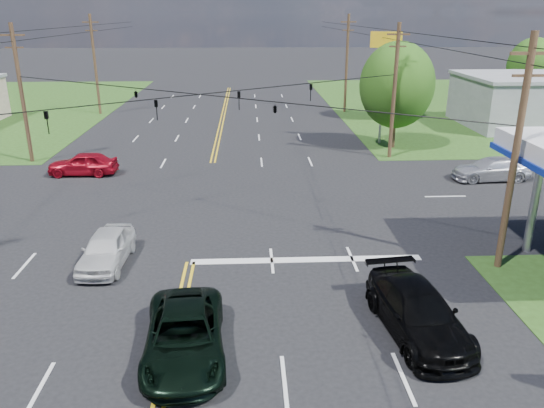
{
  "coord_description": "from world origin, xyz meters",
  "views": [
    {
      "loc": [
        2.55,
        -16.67,
        10.11
      ],
      "look_at": [
        3.6,
        6.0,
        1.89
      ],
      "focal_mm": 35.0,
      "sensor_mm": 36.0,
      "label": 1
    }
  ],
  "objects_px": {
    "retail_ne": "(540,102)",
    "tree_right_b": "(389,76)",
    "pole_ne": "(394,90)",
    "suv_black": "(418,312)",
    "pickup_white": "(106,249)",
    "pole_nw": "(22,93)",
    "pole_se": "(515,154)",
    "tree_right_a": "(397,85)",
    "pickup_dkgreen": "(185,335)",
    "tree_far_r": "(532,66)",
    "pole_left_far": "(95,64)",
    "pole_right_far": "(347,63)"
  },
  "relations": [
    {
      "from": "pole_nw",
      "to": "suv_black",
      "type": "height_order",
      "value": "pole_nw"
    },
    {
      "from": "pickup_dkgreen",
      "to": "tree_far_r",
      "type": "bearing_deg",
      "value": 48.96
    },
    {
      "from": "pickup_dkgreen",
      "to": "suv_black",
      "type": "bearing_deg",
      "value": 2.84
    },
    {
      "from": "pole_left_far",
      "to": "tree_right_a",
      "type": "height_order",
      "value": "pole_left_far"
    },
    {
      "from": "retail_ne",
      "to": "pickup_dkgreen",
      "type": "bearing_deg",
      "value": -130.47
    },
    {
      "from": "tree_right_b",
      "to": "tree_far_r",
      "type": "bearing_deg",
      "value": 18.92
    },
    {
      "from": "retail_ne",
      "to": "tree_right_b",
      "type": "distance_m",
      "value": 14.22
    },
    {
      "from": "retail_ne",
      "to": "pole_ne",
      "type": "bearing_deg",
      "value": -147.09
    },
    {
      "from": "pole_left_far",
      "to": "pole_right_far",
      "type": "relative_size",
      "value": 1.0
    },
    {
      "from": "pole_left_far",
      "to": "tree_far_r",
      "type": "relative_size",
      "value": 1.31
    },
    {
      "from": "pole_nw",
      "to": "tree_right_b",
      "type": "xyz_separation_m",
      "value": [
        29.5,
        15.0,
        -0.7
      ]
    },
    {
      "from": "suv_black",
      "to": "pickup_white",
      "type": "relative_size",
      "value": 1.27
    },
    {
      "from": "tree_right_b",
      "to": "pole_nw",
      "type": "bearing_deg",
      "value": -153.05
    },
    {
      "from": "retail_ne",
      "to": "tree_far_r",
      "type": "height_order",
      "value": "tree_far_r"
    },
    {
      "from": "tree_right_b",
      "to": "suv_black",
      "type": "xyz_separation_m",
      "value": [
        -8.43,
        -37.66,
        -3.43
      ]
    },
    {
      "from": "pole_right_far",
      "to": "tree_right_a",
      "type": "distance_m",
      "value": 16.03
    },
    {
      "from": "pole_se",
      "to": "tree_right_a",
      "type": "relative_size",
      "value": 1.16
    },
    {
      "from": "tree_far_r",
      "to": "pole_se",
      "type": "bearing_deg",
      "value": -118.3
    },
    {
      "from": "pole_se",
      "to": "pole_left_far",
      "type": "xyz_separation_m",
      "value": [
        -26.0,
        37.0,
        0.25
      ]
    },
    {
      "from": "pole_ne",
      "to": "tree_far_r",
      "type": "distance_m",
      "value": 29.7
    },
    {
      "from": "pole_se",
      "to": "tree_right_a",
      "type": "distance_m",
      "value": 21.02
    },
    {
      "from": "pole_se",
      "to": "pole_right_far",
      "type": "relative_size",
      "value": 0.95
    },
    {
      "from": "pole_se",
      "to": "tree_right_b",
      "type": "distance_m",
      "value": 33.19
    },
    {
      "from": "pole_left_far",
      "to": "tree_right_b",
      "type": "xyz_separation_m",
      "value": [
        29.5,
        -4.0,
        -0.95
      ]
    },
    {
      "from": "pole_nw",
      "to": "pole_left_far",
      "type": "bearing_deg",
      "value": 90.0
    },
    {
      "from": "tree_right_b",
      "to": "suv_black",
      "type": "bearing_deg",
      "value": -102.61
    },
    {
      "from": "pole_se",
      "to": "pickup_white",
      "type": "bearing_deg",
      "value": 176.53
    },
    {
      "from": "pickup_white",
      "to": "pole_right_far",
      "type": "bearing_deg",
      "value": 67.82
    },
    {
      "from": "tree_right_b",
      "to": "pole_se",
      "type": "bearing_deg",
      "value": -96.05
    },
    {
      "from": "tree_right_a",
      "to": "pickup_white",
      "type": "relative_size",
      "value": 1.91
    },
    {
      "from": "retail_ne",
      "to": "pole_right_far",
      "type": "relative_size",
      "value": 1.4
    },
    {
      "from": "pole_left_far",
      "to": "retail_ne",
      "type": "bearing_deg",
      "value": -10.54
    },
    {
      "from": "pole_ne",
      "to": "pole_nw",
      "type": "bearing_deg",
      "value": 180.0
    },
    {
      "from": "pole_se",
      "to": "pole_right_far",
      "type": "xyz_separation_m",
      "value": [
        0.0,
        37.0,
        0.25
      ]
    },
    {
      "from": "pole_nw",
      "to": "pickup_dkgreen",
      "type": "bearing_deg",
      "value": -60.21
    },
    {
      "from": "tree_right_a",
      "to": "tree_right_b",
      "type": "distance_m",
      "value": 12.27
    },
    {
      "from": "pole_left_far",
      "to": "pickup_dkgreen",
      "type": "height_order",
      "value": "pole_left_far"
    },
    {
      "from": "retail_ne",
      "to": "tree_far_r",
      "type": "xyz_separation_m",
      "value": [
        4.0,
        10.0,
        2.34
      ]
    },
    {
      "from": "pickup_dkgreen",
      "to": "pole_ne",
      "type": "bearing_deg",
      "value": 57.96
    },
    {
      "from": "pole_left_far",
      "to": "pole_se",
      "type": "bearing_deg",
      "value": -54.9
    },
    {
      "from": "retail_ne",
      "to": "tree_right_b",
      "type": "bearing_deg",
      "value": 163.5
    },
    {
      "from": "pickup_dkgreen",
      "to": "pickup_white",
      "type": "distance_m",
      "value": 7.7
    },
    {
      "from": "pickup_dkgreen",
      "to": "tree_right_b",
      "type": "bearing_deg",
      "value": 63.36
    },
    {
      "from": "tree_right_b",
      "to": "suv_black",
      "type": "relative_size",
      "value": 1.31
    },
    {
      "from": "pole_se",
      "to": "tree_right_a",
      "type": "xyz_separation_m",
      "value": [
        1.0,
        21.0,
        -0.05
      ]
    },
    {
      "from": "retail_ne",
      "to": "pole_ne",
      "type": "distance_m",
      "value": 20.43
    },
    {
      "from": "tree_right_b",
      "to": "pickup_dkgreen",
      "type": "relative_size",
      "value": 1.35
    },
    {
      "from": "pole_ne",
      "to": "pole_right_far",
      "type": "bearing_deg",
      "value": 90.0
    },
    {
      "from": "pole_right_far",
      "to": "tree_far_r",
      "type": "xyz_separation_m",
      "value": [
        21.0,
        2.0,
        -0.62
      ]
    },
    {
      "from": "pole_right_far",
      "to": "tree_right_b",
      "type": "xyz_separation_m",
      "value": [
        3.5,
        -4.0,
        -0.95
      ]
    }
  ]
}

